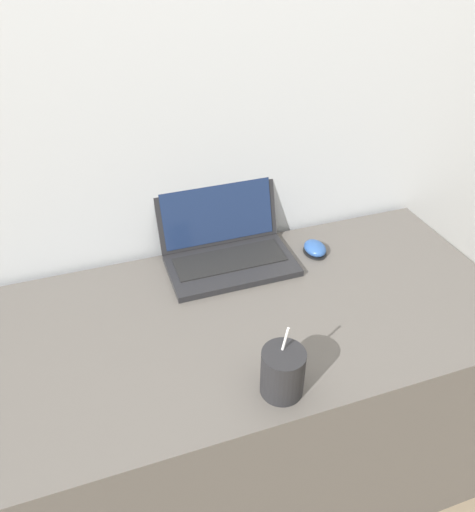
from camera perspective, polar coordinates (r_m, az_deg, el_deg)
name	(u,v)px	position (r m, az deg, el deg)	size (l,w,h in m)	color
wall_back	(205,93)	(1.44, -3.79, 18.07)	(7.00, 0.04, 2.50)	silver
desk	(249,404)	(1.64, 1.29, -16.57)	(1.46, 0.69, 0.77)	#5B5651
laptop	(226,244)	(1.52, -1.33, 1.37)	(0.38, 0.28, 0.23)	#232326
drink_cup	(283,372)	(1.14, 5.18, -13.02)	(0.10, 0.10, 0.18)	#232326
computer_mouse	(315,249)	(1.59, 8.84, 0.84)	(0.07, 0.09, 0.04)	black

